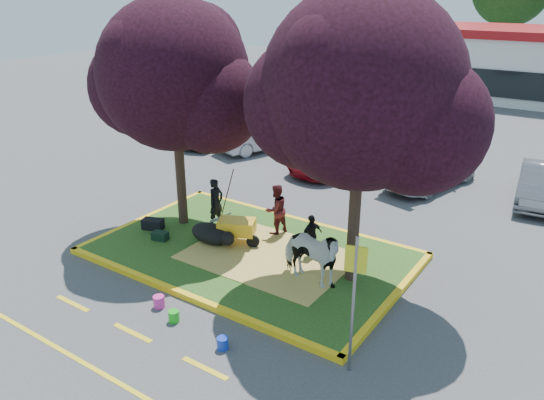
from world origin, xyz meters
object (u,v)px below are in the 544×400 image
Objects in this scene: cow at (310,256)px; handler at (216,203)px; sign_post at (354,289)px; car_silver at (261,135)px; bucket_green at (174,316)px; wheelbarrow at (237,227)px; bucket_blue at (223,343)px; bucket_pink at (159,302)px; calf at (211,233)px; car_black at (211,127)px.

cow is 4.21m from handler.
sign_post is 14.93m from car_silver.
bucket_green is (-1.75, -2.83, -0.77)m from cow.
cow is 3.13m from sign_post.
bucket_blue is (2.49, -3.74, -0.49)m from wheelbarrow.
car_silver is (-6.02, 11.83, 0.54)m from bucket_green.
cow is at bearing 47.02° from bucket_pink.
bucket_pink is 1.09× the size of bucket_blue.
calf is at bearing 136.33° from car_silver.
bucket_pink is 0.07× the size of car_black.
cow is at bearing 150.11° from car_silver.
bucket_pink is 2.18m from bucket_blue.
bucket_blue is at bearing -9.49° from bucket_pink.
cow is 2.89m from wheelbarrow.
sign_post is at bearing 6.01° from bucket_pink.
car_silver is (-7.78, 9.00, -0.23)m from cow.
bucket_pink is at bearing -67.63° from car_black.
bucket_pink is at bearing 134.04° from car_silver.
bucket_blue is at bearing -179.45° from cow.
bucket_green is 0.06× the size of car_black.
sign_post is at bearing -129.20° from cow.
calf reaches higher than bucket_blue.
bucket_pink is (0.94, -2.97, -0.29)m from calf.
bucket_blue is (1.47, -0.14, -0.00)m from bucket_green.
cow is at bearing 84.59° from bucket_blue.
handler is at bearing 77.29° from cow.
handler is 0.36× the size of car_silver.
bucket_blue is at bearing -176.76° from sign_post.
calf is 3.13m from bucket_pink.
car_silver is at bearing 46.79° from cow.
handler reaches higher than wheelbarrow.
bucket_pink reaches higher than bucket_blue.
handler is (-3.99, 1.35, -0.02)m from cow.
car_silver is at bearing 115.60° from sign_post.
calf is at bearing -170.53° from wheelbarrow.
calf is 4.55m from bucket_blue.
cow is 13.65m from car_black.
handler reaches higher than calf.
sign_post is at bearing -115.83° from handler.
sign_post is at bearing 10.26° from bucket_green.
bucket_green is at bearing -65.96° from car_black.
car_black is at bearing 126.78° from bucket_green.
cow is 1.38× the size of calf.
bucket_pink is 0.07× the size of car_silver.
handler reaches higher than bucket_green.
wheelbarrow is at bearing 140.60° from car_silver.
car_black is (-10.16, 11.76, 0.60)m from bucket_blue.
bucket_green is at bearing -99.17° from wheelbarrow.
cow reaches higher than bucket_pink.
car_silver reaches higher than calf.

